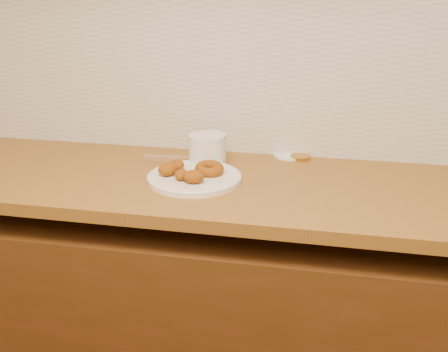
{
  "coord_description": "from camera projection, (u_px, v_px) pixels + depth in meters",
  "views": [
    {
      "loc": [
        0.04,
        0.16,
        1.5
      ],
      "look_at": [
        -0.26,
        1.64,
        0.93
      ],
      "focal_mm": 42.0,
      "sensor_mm": 36.0,
      "label": 1
    }
  ],
  "objects": [
    {
      "name": "backsplash",
      "position": [
        318.0,
        73.0,
        1.79
      ],
      "size": [
        3.6,
        0.02,
        0.6
      ],
      "primitive_type": "cube",
      "color": "beige",
      "rests_on": "wall_back"
    },
    {
      "name": "wooden_utensil",
      "position": [
        171.0,
        159.0,
        1.85
      ],
      "size": [
        0.2,
        0.04,
        0.02
      ],
      "primitive_type": "cube",
      "rotation": [
        0.0,
        0.0,
        0.07
      ],
      "color": "#956F45",
      "rests_on": "butcher_block"
    },
    {
      "name": "donut_plate",
      "position": [
        194.0,
        178.0,
        1.66
      ],
      "size": [
        0.3,
        0.3,
        0.02
      ],
      "primitive_type": "cylinder",
      "color": "white",
      "rests_on": "butcher_block"
    },
    {
      "name": "brass_jar_lid",
      "position": [
        300.0,
        157.0,
        1.87
      ],
      "size": [
        0.08,
        0.08,
        0.01
      ],
      "primitive_type": "cylinder",
      "rotation": [
        0.0,
        0.0,
        0.09
      ],
      "color": "#B8892E",
      "rests_on": "butcher_block"
    },
    {
      "name": "fried_dough_chunks",
      "position": [
        180.0,
        172.0,
        1.64
      ],
      "size": [
        0.17,
        0.17,
        0.04
      ],
      "color": "brown",
      "rests_on": "donut_plate"
    },
    {
      "name": "ring_donut",
      "position": [
        209.0,
        169.0,
        1.67
      ],
      "size": [
        0.13,
        0.13,
        0.04
      ],
      "primitive_type": "torus",
      "rotation": [
        0.1,
        0.0,
        0.52
      ],
      "color": "brown",
      "rests_on": "donut_plate"
    },
    {
      "name": "butcher_block",
      "position": [
        113.0,
        177.0,
        1.75
      ],
      "size": [
        2.3,
        0.62,
        0.04
      ],
      "primitive_type": "cube",
      "color": "#915D22",
      "rests_on": "base_cabinet"
    },
    {
      "name": "wall_back",
      "position": [
        321.0,
        27.0,
        1.75
      ],
      "size": [
        4.0,
        0.02,
        2.7
      ],
      "primitive_type": "cube",
      "color": "#C3B597",
      "rests_on": "ground"
    },
    {
      "name": "tub_lid",
      "position": [
        290.0,
        155.0,
        1.9
      ],
      "size": [
        0.16,
        0.16,
        0.01
      ],
      "primitive_type": "cylinder",
      "rotation": [
        0.0,
        0.0,
        -0.43
      ],
      "color": "white",
      "rests_on": "butcher_block"
    },
    {
      "name": "plastic_tub",
      "position": [
        207.0,
        150.0,
        1.79
      ],
      "size": [
        0.15,
        0.15,
        0.11
      ],
      "primitive_type": "cylinder",
      "rotation": [
        0.0,
        0.0,
        -0.2
      ],
      "color": "silver",
      "rests_on": "butcher_block"
    },
    {
      "name": "base_cabinet",
      "position": [
        301.0,
        324.0,
        1.81
      ],
      "size": [
        3.6,
        0.6,
        0.77
      ],
      "primitive_type": "cube",
      "color": "#522B11",
      "rests_on": "floor"
    }
  ]
}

